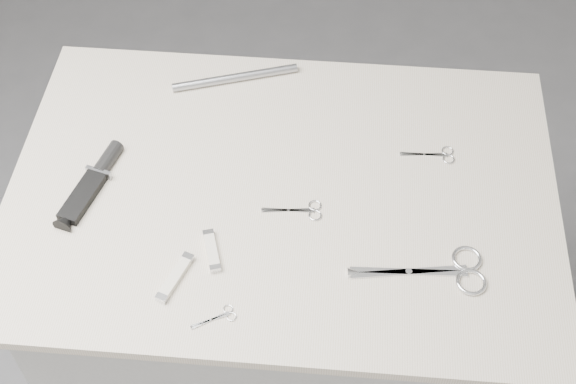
# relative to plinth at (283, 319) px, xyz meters

# --- Properties ---
(plinth) EXTENTS (0.90, 0.60, 0.90)m
(plinth) POSITION_rel_plinth_xyz_m (0.00, 0.00, 0.00)
(plinth) COLOR #B0B0AE
(plinth) RESTS_ON ground
(display_board) EXTENTS (1.00, 0.70, 0.02)m
(display_board) POSITION_rel_plinth_xyz_m (0.00, 0.00, 0.46)
(display_board) COLOR beige
(display_board) RESTS_ON plinth
(large_shears) EXTENTS (0.23, 0.10, 0.01)m
(large_shears) POSITION_rel_plinth_xyz_m (0.29, -0.15, 0.47)
(large_shears) COLOR silver
(large_shears) RESTS_ON display_board
(embroidery_scissors_a) EXTENTS (0.11, 0.05, 0.00)m
(embroidery_scissors_a) POSITION_rel_plinth_xyz_m (0.04, -0.05, 0.47)
(embroidery_scissors_a) COLOR silver
(embroidery_scissors_a) RESTS_ON display_board
(embroidery_scissors_b) EXTENTS (0.10, 0.04, 0.00)m
(embroidery_scissors_b) POSITION_rel_plinth_xyz_m (0.28, 0.11, 0.47)
(embroidery_scissors_b) COLOR silver
(embroidery_scissors_b) RESTS_ON display_board
(tiny_scissors) EXTENTS (0.07, 0.05, 0.00)m
(tiny_scissors) POSITION_rel_plinth_xyz_m (-0.08, -0.27, 0.47)
(tiny_scissors) COLOR silver
(tiny_scissors) RESTS_ON display_board
(sheathed_knife) EXTENTS (0.08, 0.19, 0.02)m
(sheathed_knife) POSITION_rel_plinth_xyz_m (-0.34, -0.01, 0.48)
(sheathed_knife) COLOR black
(sheathed_knife) RESTS_ON display_board
(pocket_knife_a) EXTENTS (0.05, 0.10, 0.01)m
(pocket_knife_a) POSITION_rel_plinth_xyz_m (-0.16, -0.21, 0.48)
(pocket_knife_a) COLOR beige
(pocket_knife_a) RESTS_ON display_board
(pocket_knife_b) EXTENTS (0.04, 0.09, 0.01)m
(pocket_knife_b) POSITION_rel_plinth_xyz_m (-0.11, -0.15, 0.48)
(pocket_knife_b) COLOR beige
(pocket_knife_b) RESTS_ON display_board
(metal_rail) EXTENTS (0.25, 0.10, 0.02)m
(metal_rail) POSITION_rel_plinth_xyz_m (-0.12, 0.28, 0.48)
(metal_rail) COLOR #95979D
(metal_rail) RESTS_ON display_board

